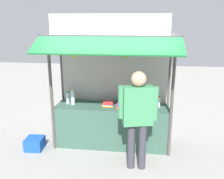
% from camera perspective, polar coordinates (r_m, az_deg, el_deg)
% --- Properties ---
extents(ground_plane, '(20.00, 20.00, 0.00)m').
position_cam_1_polar(ground_plane, '(5.37, 0.00, -12.58)').
color(ground_plane, gray).
extents(stall_counter, '(2.31, 0.62, 0.86)m').
position_cam_1_polar(stall_counter, '(5.18, 0.00, -8.36)').
color(stall_counter, '#385B4C').
rests_on(stall_counter, ground).
extents(stall_structure, '(2.51, 1.43, 2.66)m').
position_cam_1_polar(stall_structure, '(4.90, 0.10, 4.49)').
color(stall_structure, '#4C4742').
rests_on(stall_structure, ground).
extents(water_bottle_back_left, '(0.09, 0.09, 0.31)m').
position_cam_1_polar(water_bottle_back_left, '(5.15, -9.11, -1.89)').
color(water_bottle_back_left, silver).
rests_on(water_bottle_back_left, stall_counter).
extents(water_bottle_rear_center, '(0.08, 0.08, 0.29)m').
position_cam_1_polar(water_bottle_rear_center, '(5.11, 3.44, -1.92)').
color(water_bottle_rear_center, silver).
rests_on(water_bottle_rear_center, stall_counter).
extents(water_bottle_mid_left, '(0.06, 0.06, 0.23)m').
position_cam_1_polar(water_bottle_mid_left, '(5.02, 10.81, -2.87)').
color(water_bottle_mid_left, silver).
rests_on(water_bottle_mid_left, stall_counter).
extents(water_bottle_left, '(0.07, 0.07, 0.24)m').
position_cam_1_polar(water_bottle_left, '(5.39, -10.07, -1.50)').
color(water_bottle_left, silver).
rests_on(water_bottle_left, stall_counter).
extents(water_bottle_back_right, '(0.08, 0.08, 0.27)m').
position_cam_1_polar(water_bottle_back_right, '(5.16, 4.91, -1.88)').
color(water_bottle_back_right, silver).
rests_on(water_bottle_back_right, stall_counter).
extents(water_bottle_far_right, '(0.07, 0.07, 0.26)m').
position_cam_1_polar(water_bottle_far_right, '(5.23, -10.25, -1.90)').
color(water_bottle_far_right, silver).
rests_on(water_bottle_far_right, stall_counter).
extents(magazine_stack_far_left, '(0.24, 0.30, 0.07)m').
position_cam_1_polar(magazine_stack_far_left, '(5.04, -0.92, -3.38)').
color(magazine_stack_far_left, black).
rests_on(magazine_stack_far_left, stall_counter).
extents(magazine_stack_front_left, '(0.27, 0.29, 0.06)m').
position_cam_1_polar(magazine_stack_front_left, '(4.96, 2.48, -3.76)').
color(magazine_stack_front_left, orange).
rests_on(magazine_stack_front_left, stall_counter).
extents(banana_bunch_inner_right, '(0.10, 0.10, 0.25)m').
position_cam_1_polar(banana_bunch_inner_right, '(4.59, -12.43, 8.65)').
color(banana_bunch_inner_right, '#332D23').
extents(banana_bunch_leftmost, '(0.09, 0.09, 0.24)m').
position_cam_1_polar(banana_bunch_leftmost, '(4.37, -1.42, 8.80)').
color(banana_bunch_leftmost, '#332D23').
extents(banana_bunch_rightmost, '(0.09, 0.09, 0.28)m').
position_cam_1_polar(banana_bunch_rightmost, '(4.50, -8.76, 8.16)').
color(banana_bunch_rightmost, '#332D23').
extents(banana_bunch_inner_left, '(0.11, 0.10, 0.27)m').
position_cam_1_polar(banana_bunch_inner_left, '(4.33, 3.07, 8.34)').
color(banana_bunch_inner_left, '#332D23').
extents(vendor_person, '(0.67, 0.32, 1.76)m').
position_cam_1_polar(vendor_person, '(4.16, 6.00, -5.26)').
color(vendor_person, '#383842').
rests_on(vendor_person, ground).
extents(plastic_crate, '(0.36, 0.36, 0.24)m').
position_cam_1_polar(plastic_crate, '(5.37, -17.54, -11.90)').
color(plastic_crate, '#194CB2').
rests_on(plastic_crate, ground).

